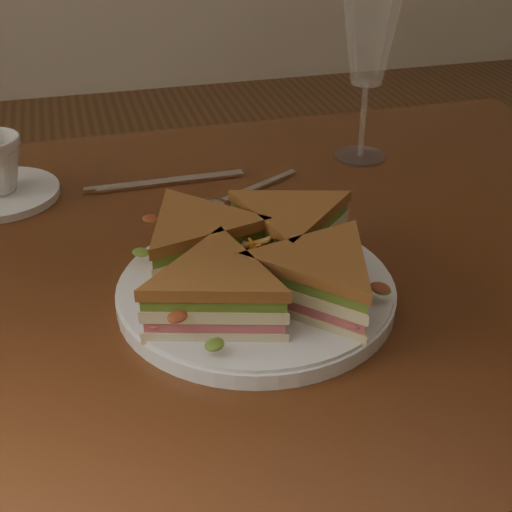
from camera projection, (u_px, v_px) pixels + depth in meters
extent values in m
cube|color=#3A1C0D|center=(214.00, 269.00, 0.81)|extent=(1.20, 0.80, 0.04)
cylinder|color=#351C0F|center=(450.00, 305.00, 1.41)|extent=(0.06, 0.06, 0.71)
cylinder|color=silver|center=(256.00, 292.00, 0.72)|extent=(0.28, 0.28, 0.02)
cube|color=silver|center=(260.00, 186.00, 0.95)|extent=(0.12, 0.07, 0.00)
ellipsoid|color=silver|center=(206.00, 207.00, 0.89)|extent=(0.05, 0.03, 0.01)
cube|color=silver|center=(171.00, 182.00, 0.96)|extent=(0.20, 0.02, 0.00)
cube|color=silver|center=(103.00, 189.00, 0.94)|extent=(0.05, 0.01, 0.00)
cylinder|color=white|center=(360.00, 156.00, 1.03)|extent=(0.07, 0.07, 0.00)
cylinder|color=white|center=(363.00, 120.00, 1.01)|extent=(0.01, 0.01, 0.11)
cone|color=white|center=(369.00, 40.00, 0.95)|extent=(0.08, 0.08, 0.12)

